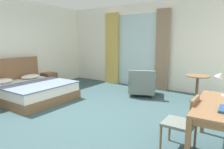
# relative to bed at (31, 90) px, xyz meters

# --- Properties ---
(ground) EXTENTS (6.78, 7.06, 0.10)m
(ground) POSITION_rel_bed_xyz_m (1.96, -0.09, -0.31)
(ground) COLOR #334C51
(wall_back) EXTENTS (6.38, 0.12, 2.84)m
(wall_back) POSITION_rel_bed_xyz_m (1.96, 3.17, 1.16)
(wall_back) COLOR white
(wall_back) RESTS_ON ground
(wall_left) EXTENTS (0.12, 6.66, 2.84)m
(wall_left) POSITION_rel_bed_xyz_m (-1.17, -0.09, 1.16)
(wall_left) COLOR white
(wall_left) RESTS_ON ground
(balcony_glass_door) EXTENTS (1.49, 0.02, 2.50)m
(balcony_glass_door) POSITION_rel_bed_xyz_m (1.65, 3.09, 0.99)
(balcony_glass_door) COLOR silver
(balcony_glass_door) RESTS_ON ground
(curtain_panel_left) EXTENTS (0.54, 0.10, 2.58)m
(curtain_panel_left) POSITION_rel_bed_xyz_m (0.69, 2.99, 1.03)
(curtain_panel_left) COLOR tan
(curtain_panel_left) RESTS_ON ground
(curtain_panel_right) EXTENTS (0.44, 0.10, 2.58)m
(curtain_panel_right) POSITION_rel_bed_xyz_m (2.62, 2.99, 1.03)
(curtain_panel_right) COLOR #897056
(curtain_panel_right) RESTS_ON ground
(bed) EXTENTS (1.97, 1.78, 1.09)m
(bed) POSITION_rel_bed_xyz_m (0.00, 0.00, 0.00)
(bed) COLOR brown
(bed) RESTS_ON ground
(nightstand) EXTENTS (0.47, 0.40, 0.48)m
(nightstand) POSITION_rel_bed_xyz_m (-0.88, 1.32, -0.02)
(nightstand) COLOR brown
(nightstand) RESTS_ON ground
(writing_desk) EXTENTS (0.67, 1.41, 0.76)m
(writing_desk) POSITION_rel_bed_xyz_m (4.61, -0.21, 0.41)
(writing_desk) COLOR brown
(writing_desk) RESTS_ON ground
(desk_chair) EXTENTS (0.44, 0.44, 0.84)m
(desk_chair) POSITION_rel_bed_xyz_m (4.18, -0.36, 0.21)
(desk_chair) COLOR slate
(desk_chair) RESTS_ON ground
(desk_lamp) EXTENTS (0.29, 0.17, 0.39)m
(desk_lamp) POSITION_rel_bed_xyz_m (4.56, 0.23, 0.74)
(desk_lamp) COLOR #B7B2A8
(desk_lamp) RESTS_ON writing_desk
(armchair_by_window) EXTENTS (0.96, 1.00, 0.78)m
(armchair_by_window) POSITION_rel_bed_xyz_m (2.39, 2.05, 0.06)
(armchair_by_window) COLOR slate
(armchair_by_window) RESTS_ON ground
(round_cafe_table) EXTENTS (0.61, 0.61, 0.70)m
(round_cafe_table) POSITION_rel_bed_xyz_m (3.85, 2.32, 0.25)
(round_cafe_table) COLOR brown
(round_cafe_table) RESTS_ON ground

